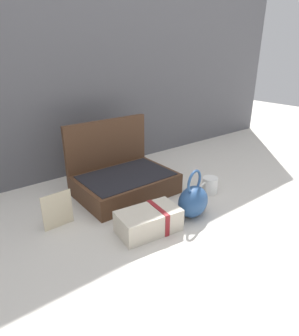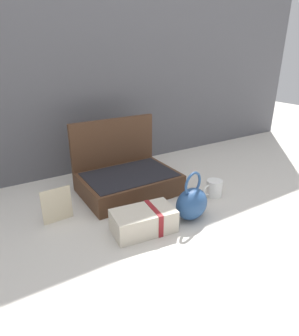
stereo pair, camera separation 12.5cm
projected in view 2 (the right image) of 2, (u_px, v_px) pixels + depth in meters
ground_plane at (149, 205)px, 1.34m from camera, size 6.00×6.00×0.00m
back_wall at (92, 43)px, 1.54m from camera, size 3.20×0.06×1.40m
open_suitcase at (126, 177)px, 1.46m from camera, size 0.46×0.34×0.34m
teal_pouch_handbag at (192, 203)px, 1.22m from camera, size 0.18×0.15×0.21m
cream_toiletry_bag at (144, 220)px, 1.14m from camera, size 0.26×0.17×0.09m
coffee_mug at (214, 188)px, 1.42m from camera, size 0.11×0.08×0.08m
info_card_left at (57, 205)px, 1.19m from camera, size 0.12×0.01×0.15m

